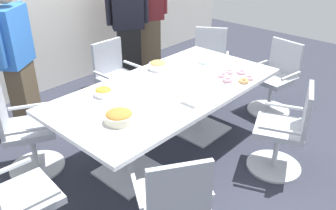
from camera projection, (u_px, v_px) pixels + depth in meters
The scene contains 18 objects.
ground_plane at pixel (168, 150), 3.90m from camera, with size 10.00×10.00×0.01m, color #2D303D.
conference_table at pixel (168, 98), 3.61m from camera, with size 2.40×1.20×0.75m.
office_chair_0 at pixel (209, 66), 5.01m from camera, with size 0.75×0.75×0.91m.
office_chair_1 at pixel (117, 82), 4.52m from camera, with size 0.54×0.54×0.91m.
office_chair_2 at pixel (25, 134), 3.42m from camera, with size 0.73×0.73×0.91m.
office_chair_3 at pixel (17, 207), 2.56m from camera, with size 0.59×0.59×0.91m.
office_chair_4 at pixel (173, 209), 2.55m from camera, with size 0.75×0.75×0.91m.
office_chair_5 at pixel (285, 134), 3.42m from camera, with size 0.70×0.70×0.91m.
office_chair_6 at pixel (275, 81), 4.52m from camera, with size 0.62×0.62×0.91m.
person_standing_0 at pixel (17, 58), 3.94m from camera, with size 0.54×0.43×1.68m.
person_standing_1 at pixel (128, 23), 5.10m from camera, with size 0.56×0.42×1.75m.
person_standing_2 at pixel (148, 13), 5.36m from camera, with size 0.58×0.40×1.85m.
snack_bowl_pretzels at pixel (119, 116), 2.93m from camera, with size 0.25×0.25×0.10m.
snack_bowl_cookies at pixel (158, 65), 3.95m from camera, with size 0.20×0.20×0.10m.
snack_bowl_chips_orange at pixel (103, 92), 3.37m from camera, with size 0.17×0.17×0.09m.
donut_platter at pixel (236, 77), 3.74m from camera, with size 0.38×0.37×0.04m.
plate_stack at pixel (207, 61), 4.16m from camera, with size 0.20×0.20×0.04m.
napkin_pile at pixel (194, 99), 3.24m from camera, with size 0.17×0.17×0.07m, color white.
Camera 1 is at (-2.38, -2.17, 2.25)m, focal length 38.06 mm.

